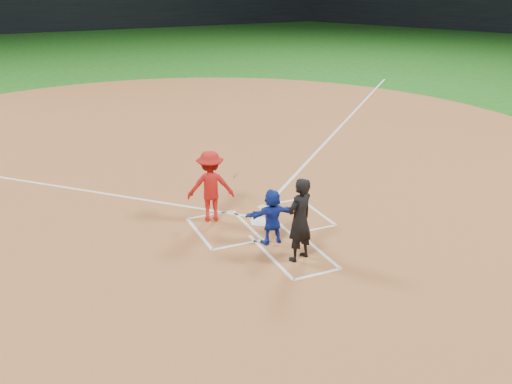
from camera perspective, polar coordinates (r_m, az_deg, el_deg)
name	(u,v)px	position (r m, az deg, el deg)	size (l,w,h in m)	color
ground	(261,222)	(14.02, 0.45, -3.06)	(120.00, 120.00, 0.00)	#175715
home_plate_dirt	(186,154)	(19.27, -6.97, 3.81)	(28.00, 28.00, 0.01)	#955931
stadium_wall_far	(52,14)	(59.97, -19.76, 16.40)	(80.00, 1.20, 3.20)	black
home_plate	(261,222)	(14.01, 0.45, -2.99)	(0.60, 0.60, 0.02)	white
catcher	(272,216)	(12.75, 1.61, -2.46)	(1.19, 0.38, 1.29)	#132BA2
umpire	(300,220)	(11.95, 4.39, -2.78)	(0.67, 0.44, 1.84)	black
chalk_markings	(193,160)	(18.62, -6.31, 3.23)	(28.35, 17.32, 0.01)	white
batter_at_plate	(211,186)	(13.85, -4.56, 0.58)	(1.45, 1.01, 1.77)	#AF1513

